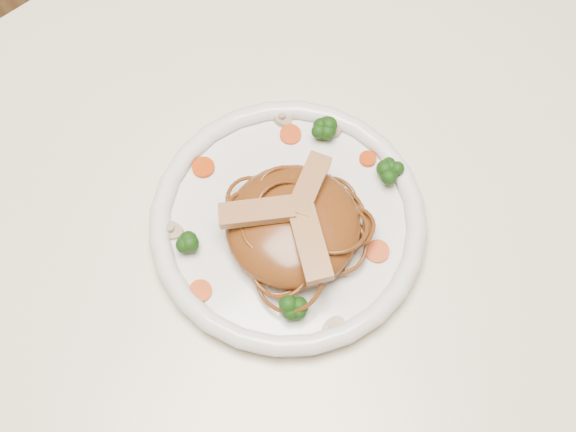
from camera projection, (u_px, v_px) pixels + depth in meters
ground at (263, 407)px, 1.45m from camera, size 4.00×4.00×0.00m
table at (246, 295)px, 0.85m from camera, size 1.20×0.80×0.75m
plate at (288, 225)px, 0.77m from camera, size 0.28×0.28×0.02m
noodle_mound at (293, 226)px, 0.74m from camera, size 0.15×0.15×0.04m
chicken_a at (309, 185)px, 0.73m from camera, size 0.07×0.05×0.01m
chicken_b at (257, 212)px, 0.72m from camera, size 0.07×0.06×0.01m
chicken_c at (310, 242)px, 0.71m from camera, size 0.06×0.08×0.01m
broccoli_0 at (323, 128)px, 0.79m from camera, size 0.04×0.04×0.03m
broccoli_1 at (185, 241)px, 0.74m from camera, size 0.03×0.03×0.03m
broccoli_2 at (296, 309)px, 0.71m from camera, size 0.03×0.03×0.03m
broccoli_3 at (389, 171)px, 0.77m from camera, size 0.03×0.03×0.03m
carrot_0 at (290, 135)px, 0.80m from camera, size 0.03×0.03×0.00m
carrot_1 at (200, 291)px, 0.73m from camera, size 0.02×0.02×0.00m
carrot_2 at (368, 159)px, 0.79m from camera, size 0.02×0.02×0.00m
carrot_3 at (203, 167)px, 0.78m from camera, size 0.03×0.03×0.00m
carrot_4 at (377, 251)px, 0.75m from camera, size 0.03×0.03×0.00m
mushroom_0 at (333, 328)px, 0.72m from camera, size 0.03×0.03×0.01m
mushroom_1 at (332, 126)px, 0.80m from camera, size 0.03×0.03×0.01m
mushroom_2 at (171, 230)px, 0.76m from camera, size 0.03×0.03×0.01m
mushroom_3 at (282, 119)px, 0.81m from camera, size 0.02×0.02×0.01m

